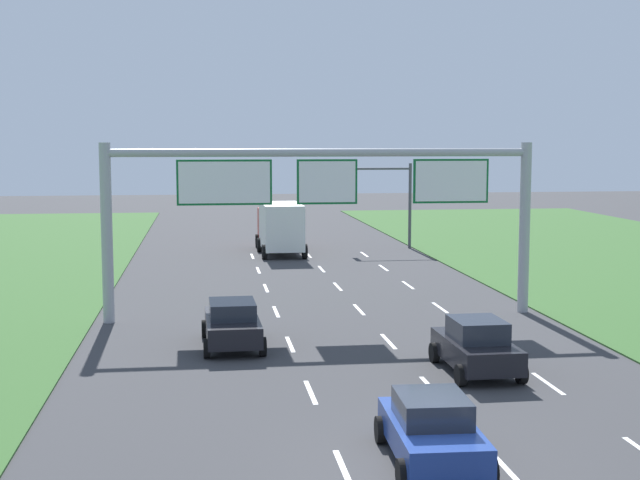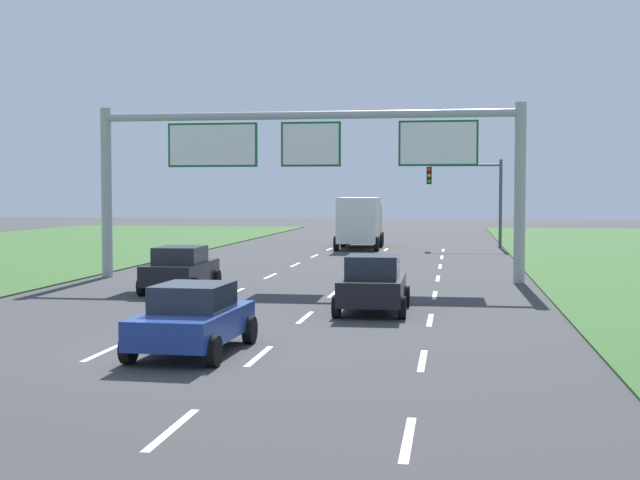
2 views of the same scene
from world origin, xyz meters
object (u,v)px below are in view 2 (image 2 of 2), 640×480
object	(u,v)px
car_near_red	(373,284)
sign_gantry	(308,157)
car_lead_silver	(181,269)
box_truck	(360,221)
traffic_light_mast	(470,187)
car_mid_lane	(193,318)

from	to	relation	value
car_near_red	sign_gantry	xyz separation A→B (m)	(-3.44, 9.20, 4.12)
car_lead_silver	sign_gantry	bearing A→B (deg)	49.77
car_near_red	box_truck	xyz separation A→B (m)	(-3.48, 29.70, 0.89)
box_truck	traffic_light_mast	size ratio (longest dim) A/B	1.29
box_truck	car_lead_silver	bearing A→B (deg)	-99.63
box_truck	sign_gantry	xyz separation A→B (m)	(0.03, -20.50, 3.22)
box_truck	car_near_red	bearing A→B (deg)	-84.38
sign_gantry	traffic_light_mast	world-z (taller)	sign_gantry
car_lead_silver	traffic_light_mast	size ratio (longest dim) A/B	0.76
traffic_light_mast	car_lead_silver	bearing A→B (deg)	-111.54
car_mid_lane	sign_gantry	xyz separation A→B (m)	(-0.15, 16.50, 4.18)
traffic_light_mast	car_near_red	bearing A→B (deg)	-96.06
car_near_red	car_lead_silver	xyz separation A→B (m)	(-7.28, 4.48, -0.02)
car_lead_silver	traffic_light_mast	distance (m)	29.05
car_lead_silver	box_truck	world-z (taller)	box_truck
car_lead_silver	sign_gantry	xyz separation A→B (m)	(3.83, 4.72, 4.14)
car_lead_silver	sign_gantry	size ratio (longest dim) A/B	0.25
box_truck	traffic_light_mast	world-z (taller)	traffic_light_mast
car_near_red	car_lead_silver	bearing A→B (deg)	147.63
car_lead_silver	car_mid_lane	xyz separation A→B (m)	(3.98, -11.78, -0.04)
car_near_red	traffic_light_mast	distance (m)	31.67
car_near_red	traffic_light_mast	xyz separation A→B (m)	(3.33, 31.35, 3.04)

